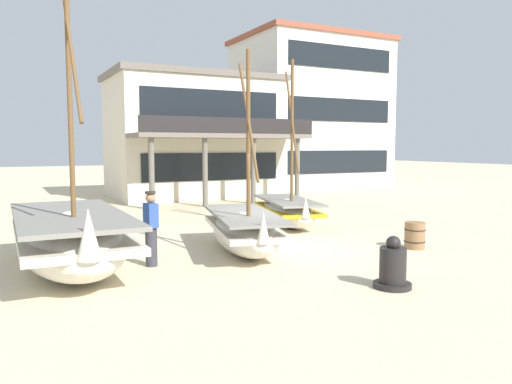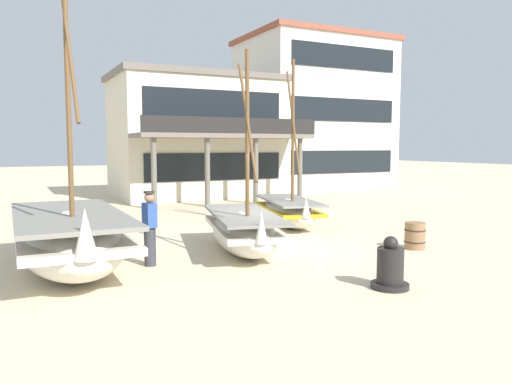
% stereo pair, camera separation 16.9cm
% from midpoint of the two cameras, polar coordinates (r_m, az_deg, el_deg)
% --- Properties ---
extents(ground_plane, '(120.00, 120.00, 0.00)m').
position_cam_midpoint_polar(ground_plane, '(13.28, 1.63, -6.38)').
color(ground_plane, beige).
extents(fishing_boat_near_left, '(2.37, 4.25, 5.44)m').
position_cam_midpoint_polar(fishing_boat_near_left, '(16.81, 3.31, -2.13)').
color(fishing_boat_near_left, silver).
rests_on(fishing_boat_near_left, ground).
extents(fishing_boat_centre_large, '(2.18, 5.37, 7.19)m').
position_cam_midpoint_polar(fishing_boat_centre_large, '(11.41, -20.83, -5.05)').
color(fishing_boat_centre_large, silver).
rests_on(fishing_boat_centre_large, ground).
extents(fishing_boat_far_right, '(2.42, 4.35, 4.95)m').
position_cam_midpoint_polar(fishing_boat_far_right, '(12.61, -1.75, -4.39)').
color(fishing_boat_far_right, silver).
rests_on(fishing_boat_far_right, ground).
extents(fisherman_by_hull, '(0.27, 0.39, 1.68)m').
position_cam_midpoint_polar(fisherman_by_hull, '(11.39, -12.34, -4.19)').
color(fisherman_by_hull, '#33333D').
rests_on(fisherman_by_hull, ground).
extents(capstan_winch, '(0.72, 0.72, 1.00)m').
position_cam_midpoint_polar(capstan_winch, '(9.85, 14.90, -8.35)').
color(capstan_winch, black).
rests_on(capstan_winch, ground).
extents(wooden_barrel, '(0.56, 0.56, 0.70)m').
position_cam_midpoint_polar(wooden_barrel, '(13.72, 17.36, -4.75)').
color(wooden_barrel, olive).
rests_on(wooden_barrel, ground).
extents(harbor_building_main, '(8.76, 7.85, 6.39)m').
position_cam_midpoint_polar(harbor_building_main, '(26.90, -7.32, 6.35)').
color(harbor_building_main, beige).
rests_on(harbor_building_main, ground).
extents(harbor_building_annex, '(9.21, 7.02, 9.72)m').
position_cam_midpoint_polar(harbor_building_annex, '(33.80, 6.02, 8.96)').
color(harbor_building_annex, silver).
rests_on(harbor_building_annex, ground).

